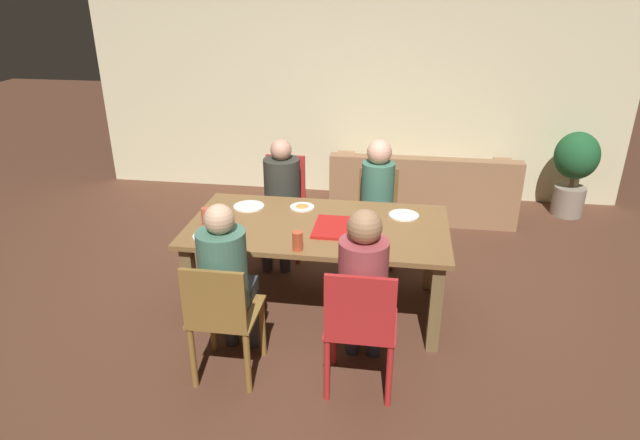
{
  "coord_description": "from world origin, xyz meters",
  "views": [
    {
      "loc": [
        0.59,
        -3.84,
        2.51
      ],
      "look_at": [
        0.0,
        0.1,
        0.74
      ],
      "focal_mm": 30.69,
      "sensor_mm": 36.0,
      "label": 1
    }
  ],
  "objects_px": {
    "chair_0": "(284,200)",
    "chair_2": "(222,316)",
    "person_0": "(281,191)",
    "dining_table": "(318,236)",
    "chair_1": "(377,210)",
    "drinking_glass_1": "(205,216)",
    "couch": "(422,191)",
    "plate_2": "(404,215)",
    "plate_1": "(249,206)",
    "person_3": "(363,283)",
    "plate_3": "(209,235)",
    "person_2": "(226,274)",
    "drinking_glass_0": "(298,241)",
    "chair_3": "(360,326)",
    "pizza_box_0": "(341,228)",
    "potted_plant": "(575,167)",
    "plate_0": "(302,207)",
    "person_1": "(377,194)"
  },
  "relations": [
    {
      "from": "person_2",
      "to": "chair_1",
      "type": "bearing_deg",
      "value": 63.52
    },
    {
      "from": "person_2",
      "to": "couch",
      "type": "relative_size",
      "value": 0.61
    },
    {
      "from": "chair_1",
      "to": "potted_plant",
      "type": "relative_size",
      "value": 0.9
    },
    {
      "from": "plate_1",
      "to": "chair_1",
      "type": "bearing_deg",
      "value": 33.92
    },
    {
      "from": "chair_1",
      "to": "person_2",
      "type": "height_order",
      "value": "person_2"
    },
    {
      "from": "dining_table",
      "to": "person_0",
      "type": "distance_m",
      "value": 0.95
    },
    {
      "from": "pizza_box_0",
      "to": "plate_0",
      "type": "distance_m",
      "value": 0.53
    },
    {
      "from": "plate_3",
      "to": "chair_3",
      "type": "bearing_deg",
      "value": -28.65
    },
    {
      "from": "plate_3",
      "to": "drinking_glass_0",
      "type": "height_order",
      "value": "drinking_glass_0"
    },
    {
      "from": "chair_3",
      "to": "drinking_glass_0",
      "type": "relative_size",
      "value": 6.79
    },
    {
      "from": "person_1",
      "to": "chair_1",
      "type": "bearing_deg",
      "value": 90.0
    },
    {
      "from": "chair_0",
      "to": "chair_2",
      "type": "bearing_deg",
      "value": -90.0
    },
    {
      "from": "plate_2",
      "to": "couch",
      "type": "distance_m",
      "value": 1.94
    },
    {
      "from": "couch",
      "to": "drinking_glass_0",
      "type": "bearing_deg",
      "value": -110.16
    },
    {
      "from": "chair_1",
      "to": "couch",
      "type": "bearing_deg",
      "value": 68.63
    },
    {
      "from": "chair_1",
      "to": "drinking_glass_1",
      "type": "distance_m",
      "value": 1.72
    },
    {
      "from": "dining_table",
      "to": "person_3",
      "type": "relative_size",
      "value": 1.59
    },
    {
      "from": "person_0",
      "to": "pizza_box_0",
      "type": "distance_m",
      "value": 1.11
    },
    {
      "from": "chair_0",
      "to": "chair_1",
      "type": "bearing_deg",
      "value": -0.42
    },
    {
      "from": "person_3",
      "to": "plate_3",
      "type": "bearing_deg",
      "value": 157.23
    },
    {
      "from": "dining_table",
      "to": "chair_2",
      "type": "distance_m",
      "value": 1.1
    },
    {
      "from": "chair_0",
      "to": "person_1",
      "type": "relative_size",
      "value": 0.8
    },
    {
      "from": "chair_3",
      "to": "potted_plant",
      "type": "height_order",
      "value": "potted_plant"
    },
    {
      "from": "pizza_box_0",
      "to": "chair_2",
      "type": "bearing_deg",
      "value": -126.26
    },
    {
      "from": "person_0",
      "to": "dining_table",
      "type": "bearing_deg",
      "value": -59.71
    },
    {
      "from": "drinking_glass_1",
      "to": "couch",
      "type": "xyz_separation_m",
      "value": [
        1.74,
        2.26,
        -0.55
      ]
    },
    {
      "from": "person_0",
      "to": "drinking_glass_1",
      "type": "bearing_deg",
      "value": -112.11
    },
    {
      "from": "person_2",
      "to": "plate_3",
      "type": "xyz_separation_m",
      "value": [
        -0.29,
        0.5,
        0.03
      ]
    },
    {
      "from": "couch",
      "to": "potted_plant",
      "type": "xyz_separation_m",
      "value": [
        1.68,
        0.22,
        0.3
      ]
    },
    {
      "from": "plate_0",
      "to": "chair_3",
      "type": "bearing_deg",
      "value": -65.2
    },
    {
      "from": "chair_2",
      "to": "drinking_glass_0",
      "type": "xyz_separation_m",
      "value": [
        0.4,
        0.52,
        0.32
      ]
    },
    {
      "from": "person_1",
      "to": "plate_1",
      "type": "bearing_deg",
      "value": -151.99
    },
    {
      "from": "couch",
      "to": "plate_1",
      "type": "bearing_deg",
      "value": -128.78
    },
    {
      "from": "chair_0",
      "to": "pizza_box_0",
      "type": "bearing_deg",
      "value": -57.16
    },
    {
      "from": "chair_0",
      "to": "person_0",
      "type": "relative_size",
      "value": 0.83
    },
    {
      "from": "person_2",
      "to": "drinking_glass_0",
      "type": "height_order",
      "value": "person_2"
    },
    {
      "from": "drinking_glass_1",
      "to": "pizza_box_0",
      "type": "bearing_deg",
      "value": 3.41
    },
    {
      "from": "person_0",
      "to": "plate_0",
      "type": "height_order",
      "value": "person_0"
    },
    {
      "from": "dining_table",
      "to": "plate_0",
      "type": "bearing_deg",
      "value": 120.28
    },
    {
      "from": "person_0",
      "to": "plate_3",
      "type": "xyz_separation_m",
      "value": [
        -0.29,
        -1.16,
        0.07
      ]
    },
    {
      "from": "person_3",
      "to": "pizza_box_0",
      "type": "bearing_deg",
      "value": 106.44
    },
    {
      "from": "plate_2",
      "to": "potted_plant",
      "type": "height_order",
      "value": "potted_plant"
    },
    {
      "from": "chair_2",
      "to": "plate_2",
      "type": "bearing_deg",
      "value": 47.47
    },
    {
      "from": "dining_table",
      "to": "drinking_glass_1",
      "type": "distance_m",
      "value": 0.89
    },
    {
      "from": "person_0",
      "to": "couch",
      "type": "bearing_deg",
      "value": 44.09
    },
    {
      "from": "plate_2",
      "to": "plate_1",
      "type": "bearing_deg",
      "value": -179.89
    },
    {
      "from": "chair_3",
      "to": "person_3",
      "type": "xyz_separation_m",
      "value": [
        0.0,
        0.15,
        0.22
      ]
    },
    {
      "from": "plate_1",
      "to": "potted_plant",
      "type": "relative_size",
      "value": 0.27
    },
    {
      "from": "dining_table",
      "to": "plate_0",
      "type": "relative_size",
      "value": 9.85
    },
    {
      "from": "chair_2",
      "to": "potted_plant",
      "type": "distance_m",
      "value": 4.5
    }
  ]
}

